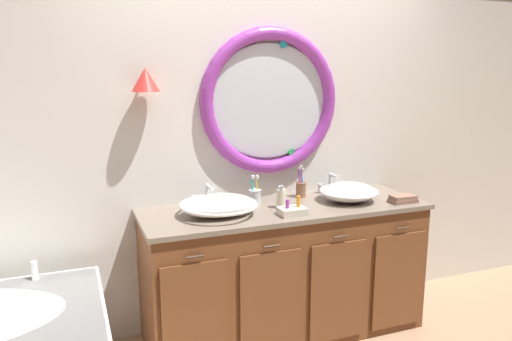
# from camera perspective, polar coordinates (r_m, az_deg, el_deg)

# --- Properties ---
(back_wall_assembly) EXTENTS (6.40, 0.26, 2.60)m
(back_wall_assembly) POSITION_cam_1_polar(r_m,az_deg,el_deg) (3.44, 0.54, 4.48)
(back_wall_assembly) COLOR silver
(back_wall_assembly) RESTS_ON ground_plane
(vanity_counter) EXTENTS (1.85, 0.64, 0.87)m
(vanity_counter) POSITION_cam_1_polar(r_m,az_deg,el_deg) (3.38, 3.24, -11.19)
(vanity_counter) COLOR brown
(vanity_counter) RESTS_ON ground_plane
(sink_basin_left) EXTENTS (0.48, 0.48, 0.12)m
(sink_basin_left) POSITION_cam_1_polar(r_m,az_deg,el_deg) (3.04, -4.26, -3.92)
(sink_basin_left) COLOR white
(sink_basin_left) RESTS_ON vanity_counter
(sink_basin_right) EXTENTS (0.39, 0.39, 0.12)m
(sink_basin_right) POSITION_cam_1_polar(r_m,az_deg,el_deg) (3.40, 10.49, -2.40)
(sink_basin_right) COLOR white
(sink_basin_right) RESTS_ON vanity_counter
(faucet_set_left) EXTENTS (0.22, 0.15, 0.14)m
(faucet_set_left) POSITION_cam_1_polar(r_m,az_deg,el_deg) (3.27, -5.50, -2.90)
(faucet_set_left) COLOR silver
(faucet_set_left) RESTS_ON vanity_counter
(faucet_set_right) EXTENTS (0.20, 0.12, 0.14)m
(faucet_set_right) POSITION_cam_1_polar(r_m,az_deg,el_deg) (3.61, 8.45, -1.61)
(faucet_set_right) COLOR silver
(faucet_set_right) RESTS_ON vanity_counter
(toothbrush_holder_left) EXTENTS (0.08, 0.08, 0.19)m
(toothbrush_holder_left) POSITION_cam_1_polar(r_m,az_deg,el_deg) (3.27, -0.13, -2.90)
(toothbrush_holder_left) COLOR silver
(toothbrush_holder_left) RESTS_ON vanity_counter
(toothbrush_holder_right) EXTENTS (0.08, 0.08, 0.22)m
(toothbrush_holder_right) POSITION_cam_1_polar(r_m,az_deg,el_deg) (3.46, 5.12, -2.01)
(toothbrush_holder_right) COLOR #996647
(toothbrush_holder_right) RESTS_ON vanity_counter
(soap_dispenser) EXTENTS (0.06, 0.07, 0.15)m
(soap_dispenser) POSITION_cam_1_polar(r_m,az_deg,el_deg) (3.19, 2.91, -3.10)
(soap_dispenser) COLOR #EFE5C6
(soap_dispenser) RESTS_ON vanity_counter
(folded_hand_towel) EXTENTS (0.18, 0.10, 0.05)m
(folded_hand_towel) POSITION_cam_1_polar(r_m,az_deg,el_deg) (3.46, 16.34, -3.12)
(folded_hand_towel) COLOR #936B56
(folded_hand_towel) RESTS_ON vanity_counter
(toiletry_basket) EXTENTS (0.16, 0.12, 0.11)m
(toiletry_basket) POSITION_cam_1_polar(r_m,az_deg,el_deg) (3.05, 4.21, -4.55)
(toiletry_basket) COLOR beige
(toiletry_basket) RESTS_ON vanity_counter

